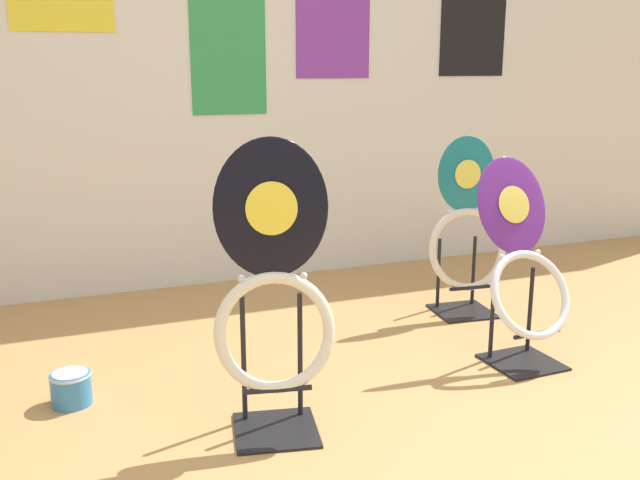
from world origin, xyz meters
TOP-DOWN VIEW (x-y plane):
  - wall_back at (-0.00, 2.48)m, footprint 8.00×0.07m
  - toilet_seat_display_purple_note at (0.74, 0.88)m, footprint 0.38×0.36m
  - toilet_seat_display_jazz_black at (-0.40, 0.68)m, footprint 0.42×0.33m
  - toilet_seat_display_teal_sax at (0.85, 1.48)m, footprint 0.42×0.31m
  - paint_can at (-1.04, 1.14)m, footprint 0.15×0.15m

SIDE VIEW (x-z plane):
  - paint_can at x=-1.04m, z-range 0.00..0.13m
  - toilet_seat_display_teal_sax at x=0.85m, z-range -0.04..0.85m
  - toilet_seat_display_purple_note at x=0.74m, z-range -0.02..0.83m
  - toilet_seat_display_jazz_black at x=-0.40m, z-range -0.01..0.99m
  - wall_back at x=0.00m, z-range 0.00..2.60m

